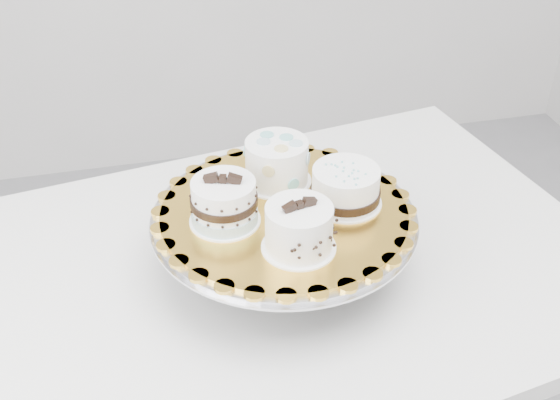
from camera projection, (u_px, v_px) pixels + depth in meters
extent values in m
cube|color=silver|center=(269.00, 273.00, 1.16)|extent=(1.23, 0.92, 0.04)
cube|color=silver|center=(409.00, 257.00, 1.78)|extent=(0.06, 0.06, 0.71)
cylinder|color=gray|center=(284.00, 265.00, 1.14)|extent=(0.19, 0.19, 0.01)
cylinder|color=gray|center=(284.00, 244.00, 1.11)|extent=(0.12, 0.12, 0.10)
cylinder|color=silver|center=(284.00, 216.00, 1.08)|extent=(0.40, 0.40, 0.01)
cylinder|color=silver|center=(284.00, 218.00, 1.08)|extent=(0.41, 0.41, 0.00)
cylinder|color=gold|center=(284.00, 211.00, 1.07)|extent=(0.50, 0.50, 0.01)
cylinder|color=white|center=(299.00, 247.00, 1.00)|extent=(0.11, 0.11, 0.00)
cylinder|color=white|center=(299.00, 227.00, 0.98)|extent=(0.11, 0.11, 0.07)
cylinder|color=white|center=(225.00, 220.00, 1.05)|extent=(0.11, 0.11, 0.00)
cylinder|color=white|center=(224.00, 201.00, 1.03)|extent=(0.12, 0.12, 0.07)
cylinder|color=#A5C7D0|center=(225.00, 215.00, 1.04)|extent=(0.10, 0.10, 0.02)
cylinder|color=black|center=(224.00, 200.00, 1.03)|extent=(0.10, 0.10, 0.01)
cylinder|color=white|center=(277.00, 181.00, 1.14)|extent=(0.11, 0.11, 0.00)
cylinder|color=white|center=(277.00, 161.00, 1.12)|extent=(0.11, 0.11, 0.07)
cylinder|color=white|center=(345.00, 202.00, 1.09)|extent=(0.12, 0.12, 0.00)
cylinder|color=white|center=(346.00, 186.00, 1.07)|extent=(0.13, 0.13, 0.06)
cylinder|color=black|center=(345.00, 193.00, 1.08)|extent=(0.11, 0.11, 0.01)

